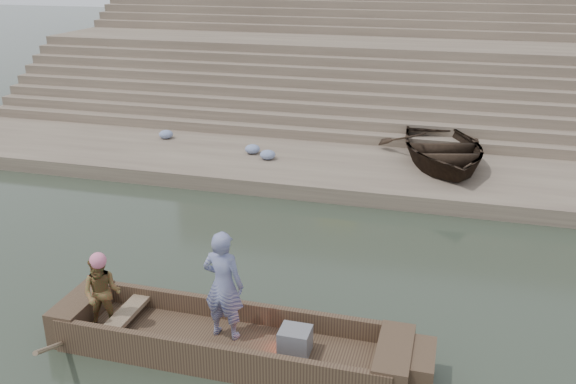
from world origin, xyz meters
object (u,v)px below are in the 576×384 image
at_px(standing_man, 223,285).
at_px(rowing_man, 102,294).
at_px(television, 294,341).
at_px(beached_rowboat, 442,148).
at_px(main_rowboat, 228,347).

height_order(standing_man, rowing_man, standing_man).
xyz_separation_m(standing_man, television, (1.16, -0.14, -0.69)).
height_order(standing_man, beached_rowboat, standing_man).
height_order(main_rowboat, standing_man, standing_man).
xyz_separation_m(standing_man, beached_rowboat, (2.89, 9.09, -0.26)).
distance_m(rowing_man, television, 3.11).
distance_m(standing_man, rowing_man, 1.96).
bearing_deg(standing_man, beached_rowboat, -103.01).
relative_size(rowing_man, beached_rowboat, 0.29).
xyz_separation_m(main_rowboat, beached_rowboat, (2.80, 9.24, 0.74)).
height_order(rowing_man, beached_rowboat, rowing_man).
xyz_separation_m(main_rowboat, television, (1.07, 0.00, 0.31)).
height_order(standing_man, television, standing_man).
distance_m(main_rowboat, television, 1.11).
height_order(main_rowboat, beached_rowboat, beached_rowboat).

